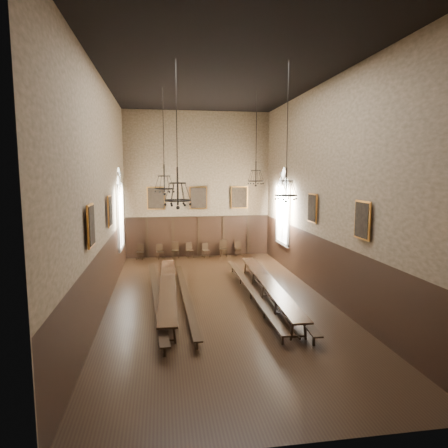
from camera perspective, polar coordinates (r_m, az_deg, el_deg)
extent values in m
cube|color=black|center=(16.89, -0.79, -10.87)|extent=(9.00, 18.00, 0.02)
cube|color=black|center=(16.46, -0.86, 20.48)|extent=(9.00, 18.00, 0.02)
cube|color=#917559|center=(25.00, -3.73, 5.61)|extent=(9.00, 0.02, 9.00)
cube|color=#917559|center=(7.27, 9.18, 1.01)|extent=(9.00, 0.02, 9.00)
cube|color=#917559|center=(16.06, -17.01, 4.27)|extent=(0.02, 18.00, 9.00)
cube|color=#917559|center=(17.28, 14.21, 4.57)|extent=(0.02, 18.00, 9.00)
cube|color=black|center=(16.70, -8.04, -8.68)|extent=(0.82, 9.16, 0.06)
cube|color=black|center=(17.05, 6.29, -8.23)|extent=(0.98, 9.46, 0.07)
cube|color=black|center=(16.53, -9.65, -9.77)|extent=(0.93, 10.27, 0.05)
cube|color=black|center=(16.49, -5.52, -9.86)|extent=(0.47, 9.46, 0.05)
cube|color=black|center=(17.01, 3.85, -9.23)|extent=(0.35, 9.92, 0.05)
cube|color=black|center=(17.28, 7.62, -8.95)|extent=(0.85, 10.41, 0.05)
cube|color=black|center=(24.86, -11.90, -3.98)|extent=(0.50, 0.50, 0.05)
cube|color=black|center=(24.99, -11.89, -3.35)|extent=(0.41, 0.14, 0.49)
cube|color=black|center=(24.84, -9.10, -3.95)|extent=(0.50, 0.50, 0.05)
cube|color=black|center=(24.96, -9.11, -3.34)|extent=(0.39, 0.15, 0.48)
cube|color=black|center=(24.93, -6.98, -3.78)|extent=(0.44, 0.44, 0.05)
cube|color=black|center=(25.06, -7.00, -3.12)|extent=(0.43, 0.05, 0.52)
cube|color=black|center=(25.00, -4.92, -3.79)|extent=(0.50, 0.50, 0.05)
cube|color=black|center=(25.13, -4.95, -3.17)|extent=(0.40, 0.14, 0.48)
cube|color=black|center=(24.99, -2.59, -3.80)|extent=(0.50, 0.50, 0.05)
cube|color=black|center=(25.11, -2.64, -3.20)|extent=(0.39, 0.16, 0.47)
cube|color=black|center=(25.13, -0.07, -3.58)|extent=(0.49, 0.49, 0.05)
cube|color=black|center=(25.27, -0.13, -2.90)|extent=(0.46, 0.08, 0.54)
cube|color=black|center=(25.40, 2.03, -3.58)|extent=(0.42, 0.42, 0.05)
cube|color=black|center=(25.52, 1.95, -2.97)|extent=(0.41, 0.05, 0.49)
cylinder|color=black|center=(18.53, -8.68, 13.63)|extent=(0.03, 0.03, 3.36)
torus|color=black|center=(18.43, -8.51, 5.00)|extent=(0.89, 0.89, 0.05)
torus|color=black|center=(18.42, -8.54, 6.79)|extent=(0.57, 0.57, 0.04)
cylinder|color=black|center=(18.42, -8.54, 6.47)|extent=(0.06, 0.06, 1.26)
cylinder|color=black|center=(19.27, 4.65, 13.72)|extent=(0.03, 0.03, 3.18)
torus|color=black|center=(19.16, 4.57, 6.14)|extent=(0.77, 0.77, 0.05)
torus|color=black|center=(19.16, 4.59, 7.64)|extent=(0.49, 0.49, 0.04)
cylinder|color=black|center=(19.16, 4.58, 7.36)|extent=(0.05, 0.05, 1.09)
cylinder|color=black|center=(13.93, -6.80, 15.37)|extent=(0.03, 0.03, 3.54)
torus|color=black|center=(13.83, -6.62, 3.38)|extent=(0.92, 0.92, 0.05)
torus|color=black|center=(13.80, -6.66, 5.84)|extent=(0.58, 0.58, 0.04)
cylinder|color=black|center=(13.80, -6.65, 5.39)|extent=(0.06, 0.06, 1.30)
cylinder|color=black|center=(14.16, 9.08, 15.17)|extent=(0.03, 0.03, 3.55)
torus|color=black|center=(14.05, 8.85, 4.06)|extent=(0.78, 0.78, 0.05)
torus|color=black|center=(14.03, 8.90, 6.10)|extent=(0.49, 0.49, 0.04)
cylinder|color=black|center=(14.03, 8.89, 5.73)|extent=(0.05, 0.05, 1.09)
cube|color=#C27D2E|center=(24.81, -9.69, 3.65)|extent=(1.10, 0.12, 1.40)
cube|color=black|center=(24.81, -9.69, 3.65)|extent=(0.98, 0.02, 1.28)
cube|color=#C27D2E|center=(24.91, -3.69, 3.76)|extent=(1.10, 0.12, 1.40)
cube|color=black|center=(24.91, -3.69, 3.76)|extent=(0.98, 0.02, 1.28)
cube|color=#C27D2E|center=(25.28, 2.20, 3.82)|extent=(1.10, 0.12, 1.40)
cube|color=black|center=(25.28, 2.20, 3.82)|extent=(0.98, 0.02, 1.28)
cube|color=#C27D2E|center=(17.09, -16.01, 1.79)|extent=(0.12, 1.00, 1.30)
cube|color=black|center=(17.09, -16.01, 1.79)|extent=(0.02, 0.88, 1.18)
cube|color=#C27D2E|center=(12.66, -18.50, -0.20)|extent=(0.12, 1.00, 1.30)
cube|color=black|center=(12.66, -18.50, -0.20)|extent=(0.02, 0.88, 1.18)
cube|color=#C27D2E|center=(18.20, 12.52, 2.23)|extent=(0.12, 1.00, 1.30)
cube|color=black|center=(18.20, 12.52, 2.23)|extent=(0.02, 0.88, 1.18)
cube|color=#C27D2E|center=(14.13, 19.16, 0.53)|extent=(0.12, 1.00, 1.30)
cube|color=black|center=(14.13, 19.16, 0.53)|extent=(0.02, 0.88, 1.18)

